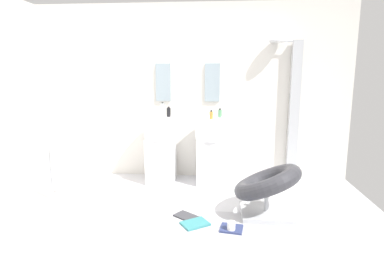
{
  "coord_description": "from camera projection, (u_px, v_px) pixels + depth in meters",
  "views": [
    {
      "loc": [
        0.45,
        -3.14,
        1.62
      ],
      "look_at": [
        0.15,
        0.55,
        0.95
      ],
      "focal_mm": 29.49,
      "sensor_mm": 36.0,
      "label": 1
    }
  ],
  "objects": [
    {
      "name": "pedestal_sink_left",
      "position": [
        161.0,
        148.0,
        4.61
      ],
      "size": [
        0.46,
        0.46,
        1.07
      ],
      "color": "white",
      "rests_on": "ground_plane"
    },
    {
      "name": "magazine_charcoal",
      "position": [
        187.0,
        217.0,
        3.51
      ],
      "size": [
        0.34,
        0.31,
        0.02
      ],
      "primitive_type": "cube",
      "rotation": [
        0.0,
        0.0,
        -0.63
      ],
      "color": "#38383D",
      "rests_on": "area_rug"
    },
    {
      "name": "area_rug",
      "position": [
        210.0,
        225.0,
        3.36
      ],
      "size": [
        1.19,
        0.64,
        0.01
      ],
      "primitive_type": "cube",
      "color": "#B2B2B7",
      "rests_on": "ground_plane"
    },
    {
      "name": "towel_rack",
      "position": [
        61.0,
        153.0,
        3.89
      ],
      "size": [
        0.37,
        0.22,
        0.95
      ],
      "color": "#B7BABF",
      "rests_on": "ground_plane"
    },
    {
      "name": "lounge_chair",
      "position": [
        267.0,
        186.0,
        3.53
      ],
      "size": [
        1.04,
        1.03,
        0.65
      ],
      "color": "#B7BABF",
      "rests_on": "ground_plane"
    },
    {
      "name": "vanity_mirror_right",
      "position": [
        212.0,
        82.0,
        4.67
      ],
      "size": [
        0.22,
        0.03,
        0.56
      ],
      "primitive_type": "cube",
      "color": "#8C9EA8"
    },
    {
      "name": "soap_bottle_green",
      "position": [
        220.0,
        113.0,
        4.45
      ],
      "size": [
        0.05,
        0.05,
        0.13
      ],
      "color": "#59996B",
      "rests_on": "pedestal_sink_right"
    },
    {
      "name": "vanity_mirror_left",
      "position": [
        163.0,
        82.0,
        4.72
      ],
      "size": [
        0.22,
        0.03,
        0.56
      ],
      "primitive_type": "cube",
      "color": "#8C9EA8"
    },
    {
      "name": "pedestal_sink_right",
      "position": [
        211.0,
        149.0,
        4.55
      ],
      "size": [
        0.46,
        0.46,
        1.07
      ],
      "color": "white",
      "rests_on": "ground_plane"
    },
    {
      "name": "shower_column",
      "position": [
        293.0,
        109.0,
        4.59
      ],
      "size": [
        0.49,
        0.24,
        2.05
      ],
      "color": "#B7BABF",
      "rests_on": "ground_plane"
    },
    {
      "name": "soap_bottle_clear",
      "position": [
        163.0,
        109.0,
        4.62
      ],
      "size": [
        0.05,
        0.05,
        0.2
      ],
      "color": "silver",
      "rests_on": "pedestal_sink_left"
    },
    {
      "name": "soap_bottle_black",
      "position": [
        169.0,
        112.0,
        4.52
      ],
      "size": [
        0.06,
        0.06,
        0.15
      ],
      "color": "black",
      "rests_on": "pedestal_sink_left"
    },
    {
      "name": "ground_plane",
      "position": [
        174.0,
        225.0,
        3.41
      ],
      "size": [
        4.8,
        3.6,
        0.04
      ],
      "primitive_type": "cube",
      "color": "silver"
    },
    {
      "name": "soap_bottle_white",
      "position": [
        164.0,
        110.0,
        4.66
      ],
      "size": [
        0.06,
        0.06,
        0.17
      ],
      "color": "white",
      "rests_on": "pedestal_sink_left"
    },
    {
      "name": "rear_partition",
      "position": [
        188.0,
        92.0,
        4.79
      ],
      "size": [
        4.8,
        0.1,
        2.6
      ],
      "primitive_type": "cube",
      "color": "silver",
      "rests_on": "ground_plane"
    },
    {
      "name": "magazine_navy",
      "position": [
        232.0,
        228.0,
        3.25
      ],
      "size": [
        0.26,
        0.23,
        0.02
      ],
      "primitive_type": "cube",
      "rotation": [
        0.0,
        0.0,
        -0.17
      ],
      "color": "navy",
      "rests_on": "area_rug"
    },
    {
      "name": "magazine_teal",
      "position": [
        195.0,
        224.0,
        3.35
      ],
      "size": [
        0.34,
        0.32,
        0.02
      ],
      "primitive_type": "cube",
      "rotation": [
        0.0,
        0.0,
        0.58
      ],
      "color": "teal",
      "rests_on": "area_rug"
    },
    {
      "name": "soap_bottle_amber",
      "position": [
        211.0,
        115.0,
        4.3
      ],
      "size": [
        0.05,
        0.05,
        0.12
      ],
      "color": "#C68C38",
      "rests_on": "pedestal_sink_right"
    },
    {
      "name": "coffee_mug",
      "position": [
        231.0,
        226.0,
        3.2
      ],
      "size": [
        0.08,
        0.08,
        0.1
      ],
      "primitive_type": "cylinder",
      "color": "white",
      "rests_on": "area_rug"
    }
  ]
}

